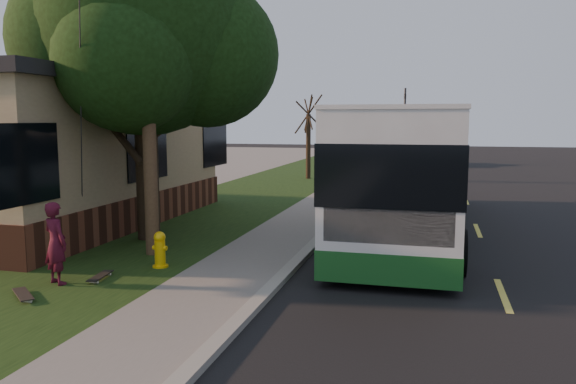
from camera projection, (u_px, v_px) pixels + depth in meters
The scene contains 18 objects.
ground at pixel (283, 279), 10.83m from camera, with size 120.00×120.00×0.00m, color black.
road at pixel (469, 209), 19.44m from camera, with size 8.00×80.00×0.01m, color black.
curb at pixel (354, 203), 20.43m from camera, with size 0.25×80.00×0.12m, color gray.
sidewalk at pixel (327, 203), 20.68m from camera, with size 2.00×80.00×0.08m, color slate.
grass_verge at pixel (238, 199), 21.55m from camera, with size 5.00×80.00×0.07m, color black.
building_lot at pixel (18, 192), 24.05m from camera, with size 15.00×80.00×0.04m, color slate.
fire_hydrant at pixel (160, 250), 11.43m from camera, with size 0.32×0.32×0.74m.
utility_pole at pixel (146, 46), 12.03m from camera, with size 2.86×3.21×9.07m.
leafy_tree at pixel (147, 34), 13.76m from camera, with size 6.30×6.00×7.80m.
bare_tree_near at pixel (308, 138), 28.72m from camera, with size 1.38×1.21×4.31m.
bare_tree_far at pixel (351, 135), 40.13m from camera, with size 1.38×1.21×4.03m.
traffic_signal at pixel (405, 119), 42.95m from camera, with size 0.18×0.22×5.50m.
transit_bus at pixel (406, 167), 15.45m from camera, with size 2.83×12.27×3.32m.
skateboarder at pixel (56, 243), 10.21m from camera, with size 0.55×0.36×1.52m, color #450D1F.
skateboard_main at pixel (100, 276), 10.60m from camera, with size 0.30×0.80×0.07m.
skateboard_spare at pixel (23, 294), 9.47m from camera, with size 0.77×0.71×0.08m.
dumpster at pixel (119, 189), 19.74m from camera, with size 1.48×1.22×1.22m.
distant_car at pixel (439, 153), 38.45m from camera, with size 1.88×4.67×1.59m, color black.
Camera 1 is at (2.74, -10.17, 3.05)m, focal length 35.00 mm.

